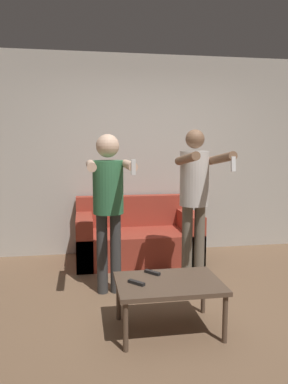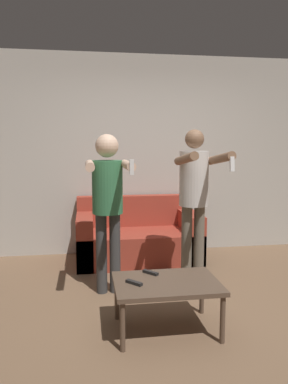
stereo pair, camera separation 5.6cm
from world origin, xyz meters
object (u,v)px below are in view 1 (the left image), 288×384
at_px(remote_near, 136,283).
at_px(remote_far, 152,272).
at_px(coffee_table, 169,286).
at_px(person_standing_left, 108,195).
at_px(couch, 137,239).
at_px(person_standing_right, 195,191).

height_order(remote_near, remote_far, same).
height_order(coffee_table, remote_far, remote_far).
relative_size(person_standing_left, remote_far, 11.70).
bearing_deg(remote_far, couch, 85.83).
distance_m(person_standing_left, coffee_table, 1.13).
distance_m(couch, person_standing_right, 1.36).
xyz_separation_m(person_standing_right, remote_near, (-0.73, -0.86, -0.60)).
bearing_deg(couch, person_standing_right, -67.08).
relative_size(couch, coffee_table, 1.86).
height_order(coffee_table, remote_near, remote_near).
height_order(person_standing_right, remote_far, person_standing_right).
bearing_deg(coffee_table, remote_near, -175.98).
bearing_deg(person_standing_right, coffee_table, -119.12).
bearing_deg(remote_near, person_standing_right, 49.50).
bearing_deg(remote_near, remote_far, 51.37).
xyz_separation_m(coffee_table, remote_far, (-0.10, 0.19, 0.05)).
height_order(couch, person_standing_left, person_standing_left).
bearing_deg(couch, remote_far, -94.17).
height_order(couch, remote_near, couch).
xyz_separation_m(couch, person_standing_right, (0.44, -1.04, 0.75)).
distance_m(remote_near, remote_far, 0.27).
relative_size(remote_near, remote_far, 0.98).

